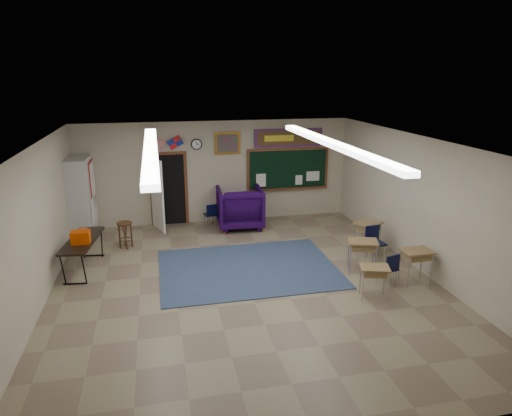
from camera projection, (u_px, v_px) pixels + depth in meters
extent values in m
plane|color=#84785B|center=(246.00, 285.00, 9.68)|extent=(9.00, 9.00, 0.00)
cube|color=beige|center=(216.00, 172.00, 13.46)|extent=(8.00, 0.04, 3.00)
cube|color=beige|center=(326.00, 338.00, 5.04)|extent=(8.00, 0.04, 3.00)
cube|color=beige|center=(34.00, 232.00, 8.42)|extent=(0.04, 9.00, 3.00)
cube|color=beige|center=(423.00, 206.00, 10.08)|extent=(0.04, 9.00, 3.00)
cube|color=beige|center=(245.00, 144.00, 8.82)|extent=(8.00, 9.00, 0.04)
cube|color=#31435E|center=(248.00, 268.00, 10.47)|extent=(4.00, 3.00, 0.02)
cube|color=black|center=(169.00, 190.00, 13.29)|extent=(0.95, 0.04, 2.10)
cube|color=white|center=(157.00, 195.00, 12.81)|extent=(0.35, 0.86, 2.05)
cube|color=brown|center=(288.00, 169.00, 13.89)|extent=(2.55, 0.05, 1.30)
cube|color=black|center=(288.00, 169.00, 13.88)|extent=(2.40, 0.03, 1.15)
cube|color=brown|center=(288.00, 189.00, 14.01)|extent=(2.40, 0.12, 0.04)
cube|color=#A41E0E|center=(289.00, 138.00, 13.62)|extent=(2.10, 0.04, 0.55)
cube|color=brown|center=(289.00, 138.00, 13.61)|extent=(1.90, 0.03, 0.40)
cube|color=#9D6A1E|center=(227.00, 143.00, 13.26)|extent=(0.75, 0.05, 0.65)
cube|color=#A51466|center=(228.00, 143.00, 13.25)|extent=(0.62, 0.03, 0.52)
cylinder|color=black|center=(196.00, 144.00, 13.08)|extent=(0.32, 0.05, 0.32)
cylinder|color=white|center=(197.00, 144.00, 13.06)|extent=(0.26, 0.02, 0.26)
cube|color=#B6B5B1|center=(82.00, 198.00, 12.20)|extent=(0.55, 1.25, 2.20)
imported|color=#1C0534|center=(240.00, 207.00, 13.14)|extent=(1.33, 1.36, 1.18)
cube|color=olive|center=(363.00, 242.00, 10.02)|extent=(0.77, 0.66, 0.04)
cube|color=brown|center=(363.00, 246.00, 10.05)|extent=(0.66, 0.56, 0.13)
cube|color=olive|center=(368.00, 223.00, 11.26)|extent=(0.80, 0.75, 0.04)
cube|color=brown|center=(368.00, 227.00, 11.29)|extent=(0.69, 0.64, 0.13)
cube|color=olive|center=(375.00, 268.00, 8.93)|extent=(0.66, 0.57, 0.04)
cube|color=brown|center=(374.00, 272.00, 8.95)|extent=(0.57, 0.48, 0.11)
cube|color=olive|center=(417.00, 251.00, 9.57)|extent=(0.62, 0.46, 0.04)
cube|color=brown|center=(417.00, 256.00, 9.60)|extent=(0.54, 0.39, 0.12)
cube|color=black|center=(82.00, 240.00, 10.23)|extent=(0.82, 1.83, 0.05)
cube|color=#E93F04|center=(81.00, 237.00, 9.96)|extent=(0.39, 0.29, 0.27)
cylinder|color=#522C18|center=(124.00, 223.00, 11.55)|extent=(0.38, 0.38, 0.04)
torus|color=#522C18|center=(126.00, 239.00, 11.68)|extent=(0.31, 0.31, 0.02)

